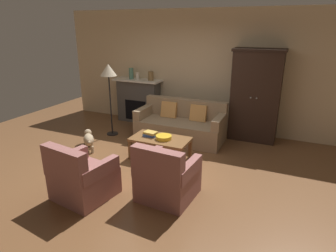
{
  "coord_description": "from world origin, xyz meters",
  "views": [
    {
      "loc": [
        2.2,
        -4.18,
        2.43
      ],
      "look_at": [
        -0.03,
        0.78,
        0.55
      ],
      "focal_mm": 31.24,
      "sensor_mm": 36.0,
      "label": 1
    }
  ],
  "objects_px": {
    "mantel_vase_bronze": "(151,76)",
    "armchair_near_left": "(82,178)",
    "fruit_bowl": "(164,137)",
    "armchair_near_right": "(166,179)",
    "couch": "(181,126)",
    "coffee_table": "(160,141)",
    "floor_lamp": "(109,74)",
    "book_stack": "(150,134)",
    "mantel_vase_jade": "(131,73)",
    "armoire": "(256,95)",
    "fireplace": "(139,100)",
    "dog": "(89,139)",
    "mantel_vase_cream": "(137,76)"
  },
  "relations": [
    {
      "from": "mantel_vase_bronze",
      "to": "armchair_near_left",
      "type": "height_order",
      "value": "mantel_vase_bronze"
    },
    {
      "from": "fruit_bowl",
      "to": "armchair_near_right",
      "type": "height_order",
      "value": "armchair_near_right"
    },
    {
      "from": "couch",
      "to": "coffee_table",
      "type": "xyz_separation_m",
      "value": [
        0.02,
        -1.1,
        0.05
      ]
    },
    {
      "from": "fruit_bowl",
      "to": "armchair_near_right",
      "type": "bearing_deg",
      "value": -63.33
    },
    {
      "from": "fruit_bowl",
      "to": "floor_lamp",
      "type": "bearing_deg",
      "value": 155.85
    },
    {
      "from": "mantel_vase_bronze",
      "to": "book_stack",
      "type": "bearing_deg",
      "value": -63.33
    },
    {
      "from": "couch",
      "to": "armchair_near_left",
      "type": "height_order",
      "value": "armchair_near_left"
    },
    {
      "from": "mantel_vase_jade",
      "to": "armchair_near_left",
      "type": "xyz_separation_m",
      "value": [
        1.23,
        -3.53,
        -0.94
      ]
    },
    {
      "from": "floor_lamp",
      "to": "couch",
      "type": "bearing_deg",
      "value": 13.16
    },
    {
      "from": "fruit_bowl",
      "to": "armchair_near_left",
      "type": "distance_m",
      "value": 1.75
    },
    {
      "from": "mantel_vase_bronze",
      "to": "armchair_near_left",
      "type": "bearing_deg",
      "value": -79.21
    },
    {
      "from": "armoire",
      "to": "coffee_table",
      "type": "xyz_separation_m",
      "value": [
        -1.43,
        -1.79,
        -0.63
      ]
    },
    {
      "from": "fireplace",
      "to": "armchair_near_left",
      "type": "height_order",
      "value": "fireplace"
    },
    {
      "from": "coffee_table",
      "to": "floor_lamp",
      "type": "distance_m",
      "value": 2.05
    },
    {
      "from": "armchair_near_left",
      "to": "armchair_near_right",
      "type": "distance_m",
      "value": 1.24
    },
    {
      "from": "couch",
      "to": "mantel_vase_jade",
      "type": "bearing_deg",
      "value": 156.05
    },
    {
      "from": "armchair_near_left",
      "to": "dog",
      "type": "distance_m",
      "value": 1.76
    },
    {
      "from": "mantel_vase_jade",
      "to": "mantel_vase_bronze",
      "type": "bearing_deg",
      "value": 0.0
    },
    {
      "from": "book_stack",
      "to": "floor_lamp",
      "type": "relative_size",
      "value": 0.16
    },
    {
      "from": "coffee_table",
      "to": "fruit_bowl",
      "type": "bearing_deg",
      "value": -15.07
    },
    {
      "from": "armoire",
      "to": "couch",
      "type": "bearing_deg",
      "value": -154.63
    },
    {
      "from": "fireplace",
      "to": "armoire",
      "type": "distance_m",
      "value": 2.98
    },
    {
      "from": "dog",
      "to": "mantel_vase_jade",
      "type": "bearing_deg",
      "value": 95.64
    },
    {
      "from": "couch",
      "to": "armchair_near_right",
      "type": "height_order",
      "value": "armchair_near_right"
    },
    {
      "from": "mantel_vase_jade",
      "to": "dog",
      "type": "relative_size",
      "value": 0.59
    },
    {
      "from": "armchair_near_left",
      "to": "armchair_near_right",
      "type": "xyz_separation_m",
      "value": [
        1.13,
        0.5,
        0.0
      ]
    },
    {
      "from": "couch",
      "to": "mantel_vase_bronze",
      "type": "height_order",
      "value": "mantel_vase_bronze"
    },
    {
      "from": "armchair_near_right",
      "to": "book_stack",
      "type": "bearing_deg",
      "value": 126.46
    },
    {
      "from": "armchair_near_left",
      "to": "armchair_near_right",
      "type": "height_order",
      "value": "same"
    },
    {
      "from": "fireplace",
      "to": "armchair_near_left",
      "type": "bearing_deg",
      "value": -73.48
    },
    {
      "from": "couch",
      "to": "fruit_bowl",
      "type": "xyz_separation_m",
      "value": [
        0.1,
        -1.13,
        0.14
      ]
    },
    {
      "from": "armchair_near_right",
      "to": "floor_lamp",
      "type": "distance_m",
      "value": 3.17
    },
    {
      "from": "book_stack",
      "to": "armoire",
      "type": "bearing_deg",
      "value": 47.17
    },
    {
      "from": "couch",
      "to": "mantel_vase_cream",
      "type": "distance_m",
      "value": 1.9
    },
    {
      "from": "armchair_near_right",
      "to": "couch",
      "type": "bearing_deg",
      "value": 106.68
    },
    {
      "from": "armchair_near_right",
      "to": "fruit_bowl",
      "type": "bearing_deg",
      "value": 116.67
    },
    {
      "from": "mantel_vase_jade",
      "to": "dog",
      "type": "xyz_separation_m",
      "value": [
        0.21,
        -2.1,
        -1.01
      ]
    },
    {
      "from": "couch",
      "to": "armchair_near_right",
      "type": "bearing_deg",
      "value": -73.32
    },
    {
      "from": "dog",
      "to": "mantel_vase_cream",
      "type": "bearing_deg",
      "value": 90.74
    },
    {
      "from": "coffee_table",
      "to": "fruit_bowl",
      "type": "relative_size",
      "value": 3.7
    },
    {
      "from": "floor_lamp",
      "to": "dog",
      "type": "relative_size",
      "value": 3.46
    },
    {
      "from": "fruit_bowl",
      "to": "armoire",
      "type": "bearing_deg",
      "value": 53.4
    },
    {
      "from": "armchair_near_left",
      "to": "book_stack",
      "type": "bearing_deg",
      "value": 81.59
    },
    {
      "from": "coffee_table",
      "to": "armchair_near_left",
      "type": "bearing_deg",
      "value": -105.66
    },
    {
      "from": "coffee_table",
      "to": "mantel_vase_bronze",
      "type": "distance_m",
      "value": 2.34
    },
    {
      "from": "fireplace",
      "to": "mantel_vase_cream",
      "type": "xyz_separation_m",
      "value": [
        0.0,
        -0.02,
        0.64
      ]
    },
    {
      "from": "book_stack",
      "to": "dog",
      "type": "relative_size",
      "value": 0.56
    },
    {
      "from": "coffee_table",
      "to": "mantel_vase_bronze",
      "type": "height_order",
      "value": "mantel_vase_bronze"
    },
    {
      "from": "mantel_vase_jade",
      "to": "floor_lamp",
      "type": "distance_m",
      "value": 1.13
    },
    {
      "from": "mantel_vase_bronze",
      "to": "dog",
      "type": "height_order",
      "value": "mantel_vase_bronze"
    }
  ]
}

